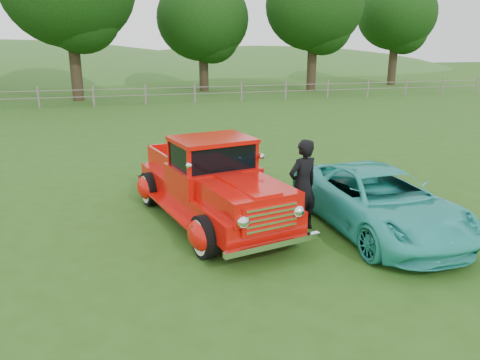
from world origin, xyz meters
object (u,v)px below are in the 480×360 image
object	(u,v)px
tree_far_east	(397,15)
red_pickup	(212,184)
teal_sedan	(378,200)
tree_near_east	(203,19)
man	(303,186)
tree_mid_east	(314,6)

from	to	relation	value
tree_far_east	red_pickup	xyz separation A→B (m)	(-22.26, -27.91, -5.06)
teal_sedan	tree_near_east	bearing A→B (deg)	84.41
tree_near_east	man	distance (m)	28.42
tree_mid_east	teal_sedan	world-z (taller)	tree_mid_east
tree_far_east	red_pickup	distance (m)	36.06
tree_near_east	teal_sedan	xyz separation A→B (m)	(-2.21, -28.26, -4.64)
red_pickup	man	xyz separation A→B (m)	(1.61, -0.94, 0.12)
tree_mid_east	tree_far_east	size ratio (longest dim) A/B	1.07
tree_near_east	tree_mid_east	size ratio (longest dim) A/B	0.88
tree_far_east	man	distance (m)	35.83
tree_near_east	man	bearing A→B (deg)	-97.48
tree_far_east	tree_mid_east	bearing A→B (deg)	-161.57
tree_far_east	red_pickup	bearing A→B (deg)	-128.58
tree_far_east	man	xyz separation A→B (m)	(-20.66, -28.85, -4.95)
teal_sedan	red_pickup	bearing A→B (deg)	155.11
man	tree_near_east	bearing A→B (deg)	-114.80
red_pickup	teal_sedan	distance (m)	3.34
tree_mid_east	tree_far_east	bearing A→B (deg)	18.43
tree_mid_east	teal_sedan	xyz separation A→B (m)	(-10.21, -26.26, -5.56)
tree_far_east	teal_sedan	xyz separation A→B (m)	(-19.21, -29.26, -5.25)
tree_mid_east	man	xyz separation A→B (m)	(-11.66, -25.85, -5.26)
tree_mid_east	tree_near_east	bearing A→B (deg)	165.96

